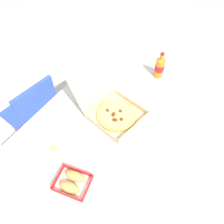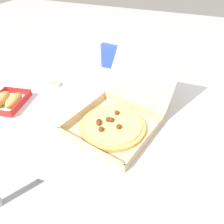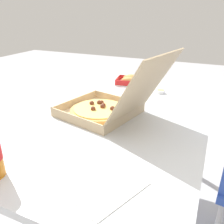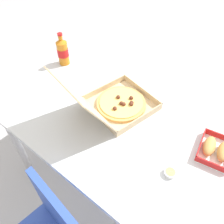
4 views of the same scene
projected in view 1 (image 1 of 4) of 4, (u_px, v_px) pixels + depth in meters
ground_plane at (103, 164)px, 2.01m from camera, size 10.00×10.00×0.00m
dining_table at (100, 124)px, 1.51m from camera, size 1.43×0.82×0.73m
chair at (34, 112)px, 1.81m from camera, size 0.44×0.44×0.83m
pizza_box_open at (112, 109)px, 1.44m from camera, size 0.43×0.56×0.33m
bread_side_box at (72, 182)px, 1.13m from camera, size 0.18×0.21×0.06m
cola_bottle at (160, 67)px, 1.67m from camera, size 0.07×0.07×0.22m
paper_menu at (116, 69)px, 1.80m from camera, size 0.25×0.22×0.00m
dipping_sauce_cup at (54, 149)px, 1.28m from camera, size 0.06×0.06×0.02m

